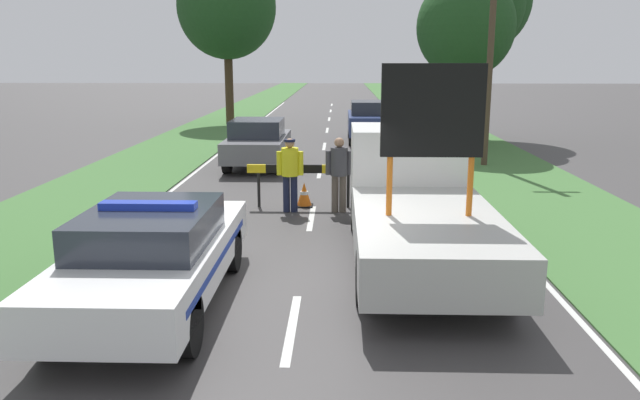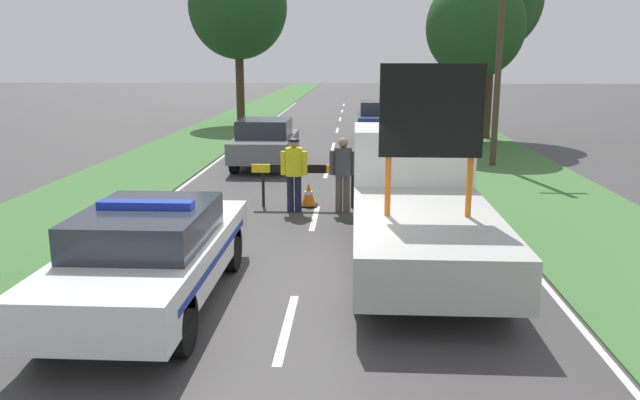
{
  "view_description": "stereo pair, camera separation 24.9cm",
  "coord_description": "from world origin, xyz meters",
  "px_view_note": "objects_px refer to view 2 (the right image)",
  "views": [
    {
      "loc": [
        0.6,
        -9.09,
        3.42
      ],
      "look_at": [
        0.28,
        1.11,
        1.1
      ],
      "focal_mm": 35.0,
      "sensor_mm": 36.0,
      "label": 1
    },
    {
      "loc": [
        0.85,
        -9.08,
        3.42
      ],
      "look_at": [
        0.28,
        1.11,
        1.1
      ],
      "focal_mm": 35.0,
      "sensor_mm": 36.0,
      "label": 2
    }
  ],
  "objects_px": {
    "roadside_tree_mid_left": "(493,1)",
    "utility_pole": "(500,43)",
    "traffic_cone_centre_front": "(309,195)",
    "queued_car_suv_grey": "(265,142)",
    "pedestrian_civilian": "(343,169)",
    "queued_car_hatch_blue": "(378,121)",
    "roadside_tree_near_left": "(475,27)",
    "roadside_tree_far_left": "(486,5)",
    "traffic_cone_near_police": "(457,197)",
    "roadside_tree_mid_right": "(238,7)",
    "road_barrier": "(308,172)",
    "police_car": "(152,253)",
    "work_truck": "(417,199)",
    "police_officer": "(294,168)"
  },
  "relations": [
    {
      "from": "police_car",
      "to": "roadside_tree_far_left",
      "type": "distance_m",
      "value": 19.81
    },
    {
      "from": "traffic_cone_centre_front",
      "to": "queued_car_suv_grey",
      "type": "relative_size",
      "value": 0.14
    },
    {
      "from": "police_officer",
      "to": "traffic_cone_near_police",
      "type": "distance_m",
      "value": 3.75
    },
    {
      "from": "police_car",
      "to": "utility_pole",
      "type": "relative_size",
      "value": 0.66
    },
    {
      "from": "pedestrian_civilian",
      "to": "queued_car_suv_grey",
      "type": "height_order",
      "value": "pedestrian_civilian"
    },
    {
      "from": "traffic_cone_near_police",
      "to": "roadside_tree_mid_right",
      "type": "distance_m",
      "value": 21.46
    },
    {
      "from": "police_car",
      "to": "roadside_tree_mid_left",
      "type": "height_order",
      "value": "roadside_tree_mid_left"
    },
    {
      "from": "queued_car_hatch_blue",
      "to": "roadside_tree_far_left",
      "type": "xyz_separation_m",
      "value": [
        4.09,
        -0.41,
        4.58
      ]
    },
    {
      "from": "traffic_cone_centre_front",
      "to": "roadside_tree_far_left",
      "type": "distance_m",
      "value": 13.96
    },
    {
      "from": "work_truck",
      "to": "pedestrian_civilian",
      "type": "bearing_deg",
      "value": -62.2
    },
    {
      "from": "police_car",
      "to": "pedestrian_civilian",
      "type": "relative_size",
      "value": 2.91
    },
    {
      "from": "work_truck",
      "to": "queued_car_hatch_blue",
      "type": "bearing_deg",
      "value": -85.81
    },
    {
      "from": "traffic_cone_near_police",
      "to": "road_barrier",
      "type": "bearing_deg",
      "value": 174.5
    },
    {
      "from": "police_car",
      "to": "roadside_tree_far_left",
      "type": "bearing_deg",
      "value": 60.21
    },
    {
      "from": "work_truck",
      "to": "police_car",
      "type": "bearing_deg",
      "value": 36.9
    },
    {
      "from": "police_officer",
      "to": "queued_car_suv_grey",
      "type": "xyz_separation_m",
      "value": [
        -1.52,
        6.08,
        -0.22
      ]
    },
    {
      "from": "roadside_tree_far_left",
      "to": "road_barrier",
      "type": "bearing_deg",
      "value": -118.22
    },
    {
      "from": "queued_car_hatch_blue",
      "to": "roadside_tree_far_left",
      "type": "bearing_deg",
      "value": 174.28
    },
    {
      "from": "traffic_cone_near_police",
      "to": "utility_pole",
      "type": "distance_m",
      "value": 7.55
    },
    {
      "from": "road_barrier",
      "to": "roadside_tree_far_left",
      "type": "bearing_deg",
      "value": 55.32
    },
    {
      "from": "pedestrian_civilian",
      "to": "queued_car_hatch_blue",
      "type": "height_order",
      "value": "pedestrian_civilian"
    },
    {
      "from": "police_car",
      "to": "work_truck",
      "type": "distance_m",
      "value": 4.7
    },
    {
      "from": "police_car",
      "to": "road_barrier",
      "type": "bearing_deg",
      "value": 68.5
    },
    {
      "from": "pedestrian_civilian",
      "to": "queued_car_hatch_blue",
      "type": "relative_size",
      "value": 0.41
    },
    {
      "from": "pedestrian_civilian",
      "to": "queued_car_hatch_blue",
      "type": "xyz_separation_m",
      "value": [
        1.24,
        12.34,
        -0.12
      ]
    },
    {
      "from": "traffic_cone_centre_front",
      "to": "roadside_tree_mid_left",
      "type": "distance_m",
      "value": 15.94
    },
    {
      "from": "traffic_cone_near_police",
      "to": "utility_pole",
      "type": "xyz_separation_m",
      "value": [
        2.15,
        6.32,
        3.52
      ]
    },
    {
      "from": "roadside_tree_far_left",
      "to": "work_truck",
      "type": "bearing_deg",
      "value": -104.82
    },
    {
      "from": "roadside_tree_far_left",
      "to": "roadside_tree_mid_left",
      "type": "bearing_deg",
      "value": 71.36
    },
    {
      "from": "pedestrian_civilian",
      "to": "roadside_tree_near_left",
      "type": "bearing_deg",
      "value": 64.79
    },
    {
      "from": "traffic_cone_centre_front",
      "to": "roadside_tree_mid_left",
      "type": "height_order",
      "value": "roadside_tree_mid_left"
    },
    {
      "from": "road_barrier",
      "to": "roadside_tree_mid_right",
      "type": "distance_m",
      "value": 19.94
    },
    {
      "from": "roadside_tree_mid_left",
      "to": "roadside_tree_mid_right",
      "type": "bearing_deg",
      "value": 156.07
    },
    {
      "from": "queued_car_suv_grey",
      "to": "utility_pole",
      "type": "height_order",
      "value": "utility_pole"
    },
    {
      "from": "work_truck",
      "to": "roadside_tree_mid_left",
      "type": "distance_m",
      "value": 18.15
    },
    {
      "from": "traffic_cone_near_police",
      "to": "roadside_tree_mid_right",
      "type": "bearing_deg",
      "value": 113.82
    },
    {
      "from": "police_officer",
      "to": "pedestrian_civilian",
      "type": "bearing_deg",
      "value": 166.92
    },
    {
      "from": "road_barrier",
      "to": "police_officer",
      "type": "distance_m",
      "value": 0.57
    },
    {
      "from": "roadside_tree_near_left",
      "to": "roadside_tree_far_left",
      "type": "distance_m",
      "value": 2.48
    },
    {
      "from": "traffic_cone_near_police",
      "to": "roadside_tree_far_left",
      "type": "height_order",
      "value": "roadside_tree_far_left"
    },
    {
      "from": "police_officer",
      "to": "roadside_tree_far_left",
      "type": "distance_m",
      "value": 14.29
    },
    {
      "from": "police_car",
      "to": "roadside_tree_far_left",
      "type": "xyz_separation_m",
      "value": [
        7.89,
        17.55,
        4.7
      ]
    },
    {
      "from": "road_barrier",
      "to": "roadside_tree_mid_right",
      "type": "xyz_separation_m",
      "value": [
        -4.95,
        18.62,
        5.14
      ]
    },
    {
      "from": "police_car",
      "to": "roadside_tree_mid_left",
      "type": "relative_size",
      "value": 0.62
    },
    {
      "from": "roadside_tree_mid_left",
      "to": "utility_pole",
      "type": "xyz_separation_m",
      "value": [
        -1.24,
        -7.41,
        -1.9
      ]
    },
    {
      "from": "pedestrian_civilian",
      "to": "roadside_tree_mid_left",
      "type": "xyz_separation_m",
      "value": [
        5.98,
        13.85,
        4.78
      ]
    },
    {
      "from": "police_car",
      "to": "queued_car_hatch_blue",
      "type": "distance_m",
      "value": 18.36
    },
    {
      "from": "pedestrian_civilian",
      "to": "roadside_tree_far_left",
      "type": "bearing_deg",
      "value": 65.75
    },
    {
      "from": "queued_car_suv_grey",
      "to": "roadside_tree_mid_left",
      "type": "height_order",
      "value": "roadside_tree_mid_left"
    },
    {
      "from": "roadside_tree_mid_left",
      "to": "roadside_tree_mid_right",
      "type": "xyz_separation_m",
      "value": [
        -11.76,
        5.22,
        0.2
      ]
    }
  ]
}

